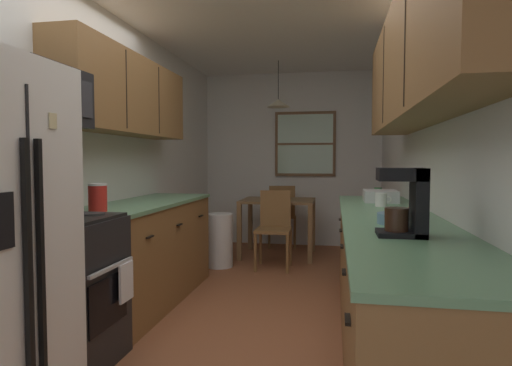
{
  "coord_description": "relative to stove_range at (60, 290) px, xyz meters",
  "views": [
    {
      "loc": [
        0.64,
        -2.74,
        1.26
      ],
      "look_at": [
        -0.12,
        1.37,
        1.04
      ],
      "focal_mm": 29.93,
      "sensor_mm": 36.0,
      "label": 1
    }
  ],
  "objects": [
    {
      "name": "wall_left",
      "position": [
        -0.36,
        1.45,
        0.8
      ],
      "size": [
        0.1,
        9.0,
        2.55
      ],
      "primitive_type": "cube",
      "color": "silver",
      "rests_on": "ground"
    },
    {
      "name": "dining_chair_near",
      "position": [
        0.93,
        2.66,
        0.03
      ],
      "size": [
        0.4,
        0.4,
        0.9
      ],
      "color": "brown",
      "rests_on": "ground"
    },
    {
      "name": "mug_by_coffeemaker",
      "position": [
        2.04,
        1.94,
        0.48
      ],
      "size": [
        0.11,
        0.07,
        0.1
      ],
      "color": "#3F7F4C",
      "rests_on": "counter_right"
    },
    {
      "name": "mug_spare",
      "position": [
        1.99,
        1.15,
        0.48
      ],
      "size": [
        0.12,
        0.09,
        0.11
      ],
      "color": "white",
      "rests_on": "counter_right"
    },
    {
      "name": "dining_chair_far",
      "position": [
        0.88,
        3.83,
        0.03
      ],
      "size": [
        0.45,
        0.45,
        0.9
      ],
      "color": "brown",
      "rests_on": "ground"
    },
    {
      "name": "ground_plane",
      "position": [
        0.99,
        1.45,
        -0.47
      ],
      "size": [
        12.0,
        12.0,
        0.0
      ],
      "primitive_type": "plane",
      "color": "brown"
    },
    {
      "name": "table_serving_bowl",
      "position": [
        0.92,
        3.15,
        0.31
      ],
      "size": [
        0.19,
        0.19,
        0.06
      ],
      "primitive_type": "cylinder",
      "color": "#E0D14C",
      "rests_on": "dining_table"
    },
    {
      "name": "pendant_light",
      "position": [
        0.9,
        3.25,
        1.53
      ],
      "size": [
        0.3,
        0.3,
        0.6
      ],
      "color": "black"
    },
    {
      "name": "coffee_maker",
      "position": [
        1.97,
        -0.18,
        0.6
      ],
      "size": [
        0.22,
        0.18,
        0.32
      ],
      "color": "black",
      "rests_on": "counter_right"
    },
    {
      "name": "upper_cabinets_left",
      "position": [
        -0.15,
        1.16,
        1.35
      ],
      "size": [
        0.33,
        1.9,
        0.66
      ],
      "color": "brown"
    },
    {
      "name": "wall_right",
      "position": [
        2.34,
        1.45,
        0.8
      ],
      "size": [
        0.1,
        9.0,
        2.55
      ],
      "primitive_type": "cube",
      "color": "silver",
      "rests_on": "ground"
    },
    {
      "name": "upper_cabinets_right",
      "position": [
        2.13,
        0.47,
        1.41
      ],
      "size": [
        0.33,
        2.95,
        0.76
      ],
      "color": "brown"
    },
    {
      "name": "counter_right",
      "position": [
        1.99,
        0.52,
        -0.02
      ],
      "size": [
        0.64,
        3.27,
        0.9
      ],
      "color": "brown",
      "rests_on": "ground"
    },
    {
      "name": "dining_table",
      "position": [
        0.9,
        3.25,
        0.16
      ],
      "size": [
        0.94,
        0.76,
        0.75
      ],
      "color": "brown",
      "rests_on": "ground"
    },
    {
      "name": "fruit_bowl",
      "position": [
        2.0,
        0.22,
        0.47
      ],
      "size": [
        0.25,
        0.25,
        0.09
      ],
      "color": "#597F9E",
      "rests_on": "counter_right"
    },
    {
      "name": "wall_back",
      "position": [
        0.99,
        4.1,
        0.8
      ],
      "size": [
        4.4,
        0.1,
        2.55
      ],
      "primitive_type": "cube",
      "color": "silver",
      "rests_on": "ground"
    },
    {
      "name": "microwave_over_range",
      "position": [
        -0.11,
        0.0,
        1.17
      ],
      "size": [
        0.39,
        0.59,
        0.35
      ],
      "color": "black"
    },
    {
      "name": "ceiling_slab",
      "position": [
        0.99,
        1.45,
        2.12
      ],
      "size": [
        4.4,
        9.0,
        0.08
      ],
      "primitive_type": "cube",
      "color": "white"
    },
    {
      "name": "stove_range",
      "position": [
        0.0,
        0.0,
        0.0
      ],
      "size": [
        0.66,
        0.6,
        1.1
      ],
      "color": "black",
      "rests_on": "ground"
    },
    {
      "name": "dish_towel",
      "position": [
        0.35,
        0.15,
        0.03
      ],
      "size": [
        0.02,
        0.16,
        0.24
      ],
      "primitive_type": "cube",
      "color": "white"
    },
    {
      "name": "dish_rack",
      "position": [
        2.02,
        1.55,
        0.48
      ],
      "size": [
        0.28,
        0.34,
        0.1
      ],
      "primitive_type": "cube",
      "color": "silver",
      "rests_on": "counter_right"
    },
    {
      "name": "back_window",
      "position": [
        1.2,
        4.03,
        1.03
      ],
      "size": [
        0.89,
        0.05,
        0.95
      ],
      "color": "brown"
    },
    {
      "name": "trash_bin",
      "position": [
        0.29,
        2.56,
        -0.16
      ],
      "size": [
        0.31,
        0.31,
        0.63
      ],
      "primitive_type": "cylinder",
      "color": "white",
      "rests_on": "ground"
    },
    {
      "name": "counter_left",
      "position": [
        -0.01,
        1.21,
        -0.02
      ],
      "size": [
        0.64,
        1.82,
        0.9
      ],
      "color": "brown",
      "rests_on": "ground"
    },
    {
      "name": "storage_canister",
      "position": [
        -0.01,
        0.44,
        0.53
      ],
      "size": [
        0.13,
        0.13,
        0.2
      ],
      "color": "red",
      "rests_on": "counter_left"
    }
  ]
}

